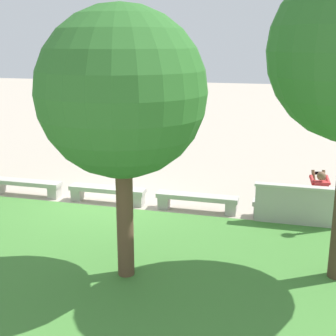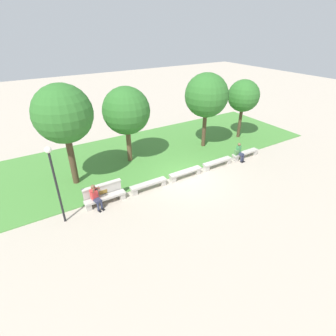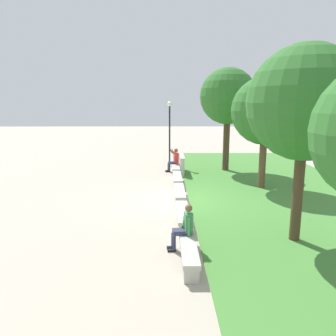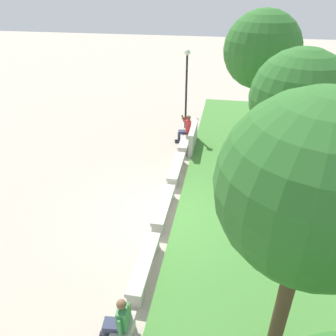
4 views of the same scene
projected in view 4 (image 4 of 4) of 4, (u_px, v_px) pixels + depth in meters
ground_plane at (164, 214)px, 10.73m from camera, size 80.00×80.00×0.00m
grass_strip at (304, 229)px, 10.02m from camera, size 24.41×8.00×0.03m
bench_main at (186, 140)px, 14.94m from camera, size 2.18×0.40×0.45m
bench_near at (177, 168)px, 12.76m from camera, size 2.18×0.40×0.45m
bench_mid at (164, 206)px, 10.58m from camera, size 2.18×0.40×0.45m
bench_far at (145, 265)px, 8.39m from camera, size 2.18×0.40×0.45m
backrest_wall_with_plaque at (193, 137)px, 14.78m from camera, size 2.08×0.24×1.01m
person_photographer at (186, 127)px, 15.16m from camera, size 0.53×0.77×1.32m
person_distant at (118, 320)px, 6.61m from camera, size 0.48×0.70×1.26m
backpack at (124, 313)px, 6.80m from camera, size 0.28×0.24×0.43m
tree_behind_wall at (314, 189)px, 5.01m from camera, size 3.09×3.09×5.43m
tree_right_background at (262, 51)px, 13.21m from camera, size 3.12×3.12×5.77m
tree_far_back at (298, 98)px, 10.05m from camera, size 3.01×3.01×5.02m
lamp_post at (187, 79)px, 15.71m from camera, size 0.28×0.28×3.92m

